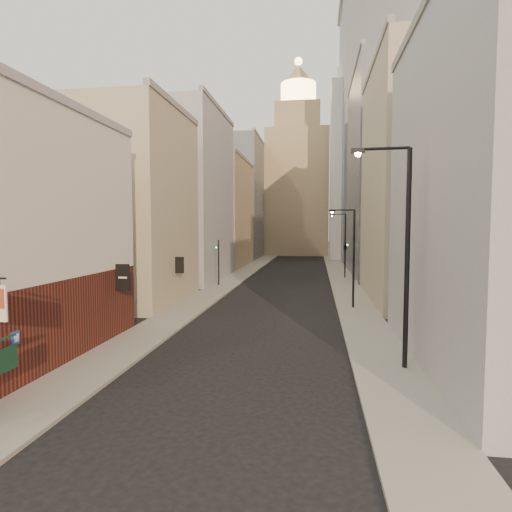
# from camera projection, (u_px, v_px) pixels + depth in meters

# --- Properties ---
(sidewalk_left) EXTENTS (3.00, 140.00, 0.15)m
(sidewalk_left) POSITION_uv_depth(u_px,v_px,m) (250.00, 269.00, 64.37)
(sidewalk_left) COLOR gray
(sidewalk_left) RESTS_ON ground
(sidewalk_right) EXTENTS (3.00, 140.00, 0.15)m
(sidewalk_right) POSITION_uv_depth(u_px,v_px,m) (337.00, 270.00, 62.57)
(sidewalk_right) COLOR gray
(sidewalk_right) RESTS_ON ground
(left_bldg_beige) EXTENTS (8.00, 12.00, 16.00)m
(left_bldg_beige) POSITION_uv_depth(u_px,v_px,m) (132.00, 208.00, 35.94)
(left_bldg_beige) COLOR tan
(left_bldg_beige) RESTS_ON ground
(left_bldg_grey) EXTENTS (8.00, 16.00, 20.00)m
(left_bldg_grey) POSITION_uv_depth(u_px,v_px,m) (188.00, 197.00, 51.61)
(left_bldg_grey) COLOR gray
(left_bldg_grey) RESTS_ON ground
(left_bldg_tan) EXTENTS (8.00, 18.00, 17.00)m
(left_bldg_tan) POSITION_uv_depth(u_px,v_px,m) (221.00, 214.00, 69.50)
(left_bldg_tan) COLOR #927957
(left_bldg_tan) RESTS_ON ground
(left_bldg_wingrid) EXTENTS (8.00, 20.00, 24.00)m
(left_bldg_wingrid) POSITION_uv_depth(u_px,v_px,m) (242.00, 200.00, 89.02)
(left_bldg_wingrid) COLOR gray
(left_bldg_wingrid) RESTS_ON ground
(right_bldg_beige) EXTENTS (8.00, 16.00, 20.00)m
(right_bldg_beige) POSITION_uv_depth(u_px,v_px,m) (419.00, 185.00, 36.43)
(right_bldg_beige) COLOR tan
(right_bldg_beige) RESTS_ON ground
(right_bldg_wingrid) EXTENTS (8.00, 20.00, 26.00)m
(right_bldg_wingrid) POSITION_uv_depth(u_px,v_px,m) (383.00, 176.00, 55.98)
(right_bldg_wingrid) COLOR gray
(right_bldg_wingrid) RESTS_ON ground
(highrise) EXTENTS (21.00, 23.00, 51.20)m
(highrise) POSITION_uv_depth(u_px,v_px,m) (394.00, 126.00, 81.94)
(highrise) COLOR gray
(highrise) RESTS_ON ground
(clock_tower) EXTENTS (14.00, 14.00, 44.90)m
(clock_tower) POSITION_uv_depth(u_px,v_px,m) (298.00, 178.00, 98.96)
(clock_tower) COLOR #927957
(clock_tower) RESTS_ON ground
(white_tower) EXTENTS (8.00, 8.00, 41.50)m
(white_tower) POSITION_uv_depth(u_px,v_px,m) (351.00, 164.00, 83.54)
(white_tower) COLOR silver
(white_tower) RESTS_ON ground
(streetlamp_near) EXTENTS (2.60, 0.35, 9.89)m
(streetlamp_near) POSITION_uv_depth(u_px,v_px,m) (401.00, 244.00, 18.76)
(streetlamp_near) COLOR black
(streetlamp_near) RESTS_ON ground
(streetlamp_mid) EXTENTS (2.02, 0.48, 7.75)m
(streetlamp_mid) POSITION_uv_depth(u_px,v_px,m) (351.00, 252.00, 33.02)
(streetlamp_mid) COLOR black
(streetlamp_mid) RESTS_ON ground
(streetlamp_far) EXTENTS (2.13, 0.32, 8.13)m
(streetlamp_far) POSITION_uv_depth(u_px,v_px,m) (344.00, 240.00, 57.19)
(streetlamp_far) COLOR black
(streetlamp_far) RESTS_ON ground
(traffic_light_left) EXTENTS (0.57, 0.47, 5.00)m
(traffic_light_left) POSITION_uv_depth(u_px,v_px,m) (219.00, 255.00, 45.88)
(traffic_light_left) COLOR black
(traffic_light_left) RESTS_ON ground
(traffic_light_right) EXTENTS (0.64, 0.63, 5.00)m
(traffic_light_right) POSITION_uv_depth(u_px,v_px,m) (345.00, 248.00, 52.47)
(traffic_light_right) COLOR black
(traffic_light_right) RESTS_ON ground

